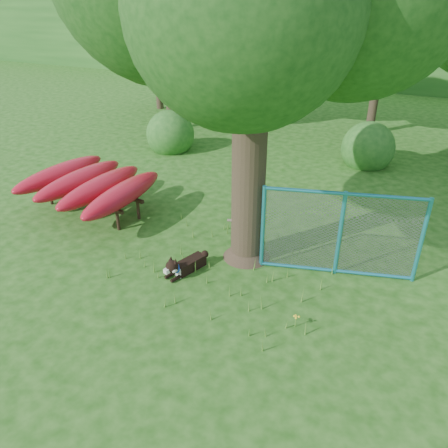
% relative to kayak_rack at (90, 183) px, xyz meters
% --- Properties ---
extents(ground, '(80.00, 80.00, 0.00)m').
position_rel_kayak_rack_xyz_m(ground, '(4.17, -2.05, -0.83)').
color(ground, '#184B0F').
rests_on(ground, ground).
extents(wooden_post, '(0.31, 0.12, 1.12)m').
position_rel_kayak_rack_xyz_m(wooden_post, '(4.46, -0.54, -0.23)').
color(wooden_post, brown).
rests_on(wooden_post, ground).
extents(kayak_rack, '(3.35, 3.54, 1.08)m').
position_rel_kayak_rack_xyz_m(kayak_rack, '(0.00, 0.00, 0.00)').
color(kayak_rack, black).
rests_on(kayak_rack, ground).
extents(husky_dog, '(0.58, 1.13, 0.53)m').
position_rel_kayak_rack_xyz_m(husky_dog, '(3.74, -1.54, -0.64)').
color(husky_dog, black).
rests_on(husky_dog, ground).
extents(fence_section, '(3.18, 0.91, 3.18)m').
position_rel_kayak_rack_xyz_m(fence_section, '(6.68, -0.16, 0.13)').
color(fence_section, teal).
rests_on(fence_section, ground).
extents(wildflower_clump, '(0.12, 0.13, 0.26)m').
position_rel_kayak_rack_xyz_m(wildflower_clump, '(6.42, -2.18, -0.62)').
color(wildflower_clump, '#53882C').
rests_on(wildflower_clump, ground).
extents(bg_tree_a, '(4.40, 4.40, 6.70)m').
position_rel_kayak_rack_xyz_m(bg_tree_a, '(-2.33, 7.95, 3.66)').
color(bg_tree_a, '#32261B').
rests_on(bg_tree_a, ground).
extents(bg_tree_c, '(4.00, 4.00, 6.12)m').
position_rel_kayak_rack_xyz_m(bg_tree_c, '(5.67, 10.95, 3.28)').
color(bg_tree_c, '#32261B').
rests_on(bg_tree_c, ground).
extents(bg_tree_f, '(3.60, 3.60, 5.55)m').
position_rel_kayak_rack_xyz_m(bg_tree_f, '(-4.83, 10.95, 2.90)').
color(bg_tree_f, '#32261B').
rests_on(bg_tree_f, ground).
extents(shrub_left, '(1.80, 1.80, 1.80)m').
position_rel_kayak_rack_xyz_m(shrub_left, '(-0.83, 5.45, -0.83)').
color(shrub_left, '#225F1E').
rests_on(shrub_left, ground).
extents(shrub_mid, '(1.80, 1.80, 1.80)m').
position_rel_kayak_rack_xyz_m(shrub_mid, '(6.17, 6.95, -0.83)').
color(shrub_mid, '#225F1E').
rests_on(shrub_mid, ground).
extents(wooded_hillside, '(80.00, 12.00, 6.00)m').
position_rel_kayak_rack_xyz_m(wooded_hillside, '(4.17, 25.95, 2.17)').
color(wooded_hillside, '#225F1E').
rests_on(wooded_hillside, ground).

